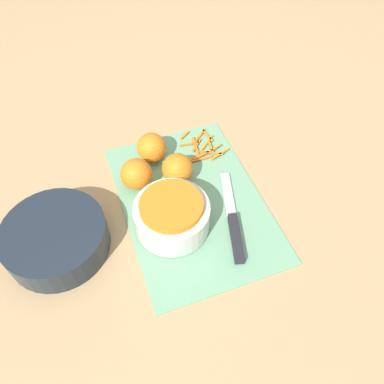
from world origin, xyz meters
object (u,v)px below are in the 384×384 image
Objects in this scene: bowl_speckled at (172,215)px; orange_back at (177,169)px; knife at (234,229)px; orange_right at (152,148)px; bowl_dark at (56,238)px; orange_left at (136,174)px.

bowl_speckled reaches higher than orange_back.
orange_right is (0.27, 0.10, 0.03)m from knife.
orange_back is at bearing -157.13° from orange_right.
orange_right is at bearing -4.47° from bowl_speckled.
bowl_dark is 0.22m from orange_left.
orange_right is (0.17, -0.25, 0.01)m from bowl_dark.
orange_back is at bearing -99.87° from orange_left.
orange_right is at bearing -38.82° from orange_left.
orange_left is at bearing 141.18° from orange_right.
orange_left is at bearing 55.05° from knife.
orange_right is (0.21, -0.02, -0.00)m from bowl_speckled.
bowl_speckled reaches higher than orange_right.
orange_back is at bearing 36.17° from knife.
orange_back reaches higher than knife.
orange_left is at bearing 80.13° from orange_back.
knife is (-0.06, -0.12, -0.03)m from bowl_speckled.
orange_left reaches higher than knife.
bowl_speckled is 2.20× the size of orange_back.
orange_right is at bearing -55.58° from bowl_dark.
orange_left reaches higher than bowl_dark.
knife is at bearing -159.73° from orange_back.
bowl_speckled reaches higher than knife.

